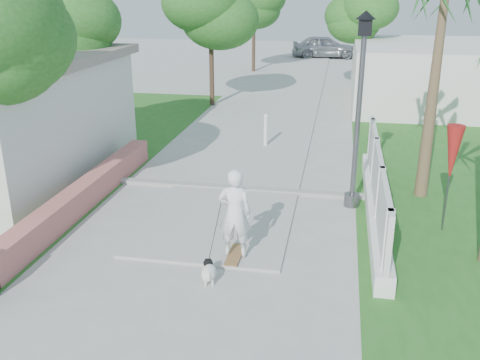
% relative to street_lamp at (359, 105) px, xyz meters
% --- Properties ---
extents(ground, '(90.00, 90.00, 0.00)m').
position_rel_street_lamp_xyz_m(ground, '(-2.90, -5.50, -2.43)').
color(ground, '#B7B7B2').
rests_on(ground, ground).
extents(path_strip, '(3.20, 36.00, 0.06)m').
position_rel_street_lamp_xyz_m(path_strip, '(-2.90, 14.50, -2.40)').
color(path_strip, '#B7B7B2').
rests_on(path_strip, ground).
extents(curb, '(6.50, 0.25, 0.10)m').
position_rel_street_lamp_xyz_m(curb, '(-2.90, 0.50, -2.38)').
color(curb, '#999993').
rests_on(curb, ground).
extents(grass_left, '(8.00, 20.00, 0.01)m').
position_rel_street_lamp_xyz_m(grass_left, '(-9.90, 2.50, -2.42)').
color(grass_left, '#276720').
rests_on(grass_left, ground).
extents(pink_wall, '(0.45, 8.20, 0.80)m').
position_rel_street_lamp_xyz_m(pink_wall, '(-6.20, -1.95, -2.11)').
color(pink_wall, '#BE6161').
rests_on(pink_wall, ground).
extents(lattice_fence, '(0.35, 7.00, 1.50)m').
position_rel_street_lamp_xyz_m(lattice_fence, '(0.50, -0.50, -1.88)').
color(lattice_fence, white).
rests_on(lattice_fence, ground).
extents(building_right, '(6.00, 8.00, 2.60)m').
position_rel_street_lamp_xyz_m(building_right, '(3.10, 12.50, -1.13)').
color(building_right, silver).
rests_on(building_right, ground).
extents(street_lamp, '(0.44, 0.44, 4.44)m').
position_rel_street_lamp_xyz_m(street_lamp, '(0.00, 0.00, 0.00)').
color(street_lamp, '#59595E').
rests_on(street_lamp, ground).
extents(bollard, '(0.14, 0.14, 1.09)m').
position_rel_street_lamp_xyz_m(bollard, '(-2.70, 4.50, -1.84)').
color(bollard, white).
rests_on(bollard, ground).
extents(patio_umbrella, '(0.36, 0.36, 2.30)m').
position_rel_street_lamp_xyz_m(patio_umbrella, '(1.90, -1.00, -0.74)').
color(patio_umbrella, '#59595E').
rests_on(patio_umbrella, ground).
extents(tree_left_mid, '(3.20, 3.20, 4.85)m').
position_rel_street_lamp_xyz_m(tree_left_mid, '(-8.38, 2.98, 1.07)').
color(tree_left_mid, '#4C3826').
rests_on(tree_left_mid, ground).
extents(tree_path_left, '(3.40, 3.40, 5.23)m').
position_rel_street_lamp_xyz_m(tree_path_left, '(-5.88, 10.48, 1.39)').
color(tree_path_left, '#4C3826').
rests_on(tree_path_left, ground).
extents(tree_path_right, '(3.00, 3.00, 4.79)m').
position_rel_street_lamp_xyz_m(tree_path_right, '(0.32, 14.48, 1.07)').
color(tree_path_right, '#4C3826').
rests_on(tree_path_right, ground).
extents(tree_path_far, '(3.20, 3.20, 5.17)m').
position_rel_street_lamp_xyz_m(tree_path_far, '(-5.68, 20.48, 1.39)').
color(tree_path_far, '#4C3826').
rests_on(tree_path_far, ground).
extents(palm_far, '(1.80, 1.80, 5.30)m').
position_rel_street_lamp_xyz_m(palm_far, '(1.70, 1.00, 2.06)').
color(palm_far, brown).
rests_on(palm_far, ground).
extents(skateboarder, '(0.65, 1.20, 1.82)m').
position_rel_street_lamp_xyz_m(skateboarder, '(-2.23, -3.11, -1.48)').
color(skateboarder, olive).
rests_on(skateboarder, ground).
extents(dog, '(0.36, 0.56, 0.39)m').
position_rel_street_lamp_xyz_m(dog, '(-2.50, -4.01, -2.21)').
color(dog, white).
rests_on(dog, ground).
extents(parked_car, '(4.86, 2.43, 1.59)m').
position_rel_street_lamp_xyz_m(parked_car, '(-1.70, 27.69, -1.63)').
color(parked_car, '#A2A5AA').
rests_on(parked_car, ground).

